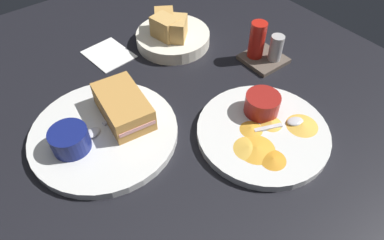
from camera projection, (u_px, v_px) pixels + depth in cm
name	position (u px, v px, depth cm)	size (l,w,h in cm)	color
ground_plane	(155.00, 109.00, 71.46)	(110.00, 110.00, 3.00)	black
plate_sandwich_main	(104.00, 133.00, 63.91)	(27.40, 27.40, 1.60)	silver
sandwich_half_near	(123.00, 106.00, 64.21)	(14.04, 9.20, 4.80)	#C68C42
ramekin_dark_sauce	(70.00, 139.00, 59.07)	(6.75, 6.75, 4.05)	navy
spoon_by_dark_ramekin	(98.00, 129.00, 63.02)	(2.76, 9.96, 0.80)	silver
plate_chips_companion	(263.00, 132.00, 64.02)	(24.64, 24.64, 1.60)	silver
ramekin_light_gravy	(262.00, 103.00, 65.17)	(6.67, 6.67, 3.91)	maroon
spoon_by_gravy_ramekin	(289.00, 123.00, 64.10)	(5.12, 9.68, 0.80)	silver
plantain_chip_scatter	(268.00, 139.00, 61.46)	(13.48, 19.77, 0.60)	gold
bread_basket_rear	(172.00, 35.00, 82.81)	(17.87, 17.87, 7.97)	silver
condiment_caddy	(263.00, 48.00, 77.80)	(9.00, 9.00, 9.50)	brown
paper_napkin_folded	(109.00, 54.00, 81.58)	(11.00, 9.00, 0.40)	white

